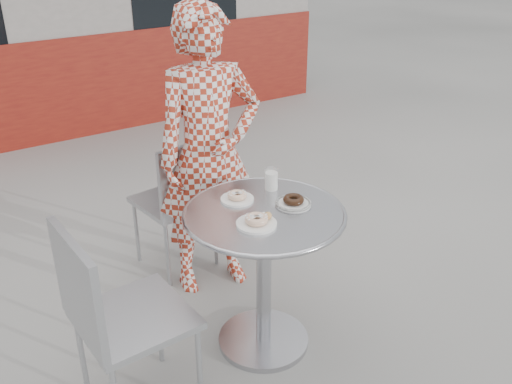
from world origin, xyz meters
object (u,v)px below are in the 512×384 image
bistro_table (264,246)px  plate_far (237,197)px  seated_person (209,154)px  chair_left (136,354)px  plate_near (257,221)px  chair_far (177,227)px  plate_checker (293,202)px  milk_cup (271,180)px

bistro_table → plate_far: 0.28m
seated_person → plate_far: size_ratio=10.23×
chair_left → plate_near: bearing=-98.0°
bistro_table → chair_far: (-0.04, 0.94, -0.33)m
plate_far → plate_checker: plate_checker is taller
chair_left → plate_near: 0.81m
chair_far → bistro_table: bearing=84.7°
chair_left → milk_cup: size_ratio=8.56×
chair_far → plate_checker: bearing=93.8°
chair_far → seated_person: (0.11, -0.28, 0.57)m
chair_far → seated_person: seated_person is taller
chair_far → milk_cup: size_ratio=7.91×
chair_left → milk_cup: bearing=-79.2°
seated_person → milk_cup: (0.09, -0.48, 0.01)m
plate_checker → plate_near: bearing=-165.1°
seated_person → chair_left: bearing=-129.6°
plate_far → chair_far: bearing=89.4°
plate_far → seated_person: bearing=76.7°
chair_far → chair_left: chair_left is taller
bistro_table → chair_far: size_ratio=0.89×
bistro_table → seated_person: seated_person is taller
chair_left → plate_checker: bearing=-92.0°
bistro_table → plate_far: size_ratio=4.84×
plate_far → milk_cup: size_ratio=1.46×
plate_near → plate_checker: size_ratio=1.05×
plate_far → plate_checker: size_ratio=0.93×
plate_far → milk_cup: bearing=2.4°
seated_person → plate_checker: seated_person is taller
chair_left → seated_person: size_ratio=0.57×
plate_near → milk_cup: size_ratio=1.66×
bistro_table → plate_near: plate_near is taller
milk_cup → plate_near: bearing=-134.4°
bistro_table → plate_far: bearing=105.2°
chair_left → plate_checker: (0.87, 0.01, 0.51)m
seated_person → plate_near: (-0.17, -0.75, -0.03)m
seated_person → plate_checker: (0.09, -0.68, -0.03)m
plate_far → plate_near: plate_near is taller
bistro_table → chair_left: bearing=-177.2°
bistro_table → plate_far: (-0.05, 0.17, 0.21)m
bistro_table → plate_near: size_ratio=4.27×
chair_left → plate_checker: 1.01m
plate_near → plate_checker: 0.26m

